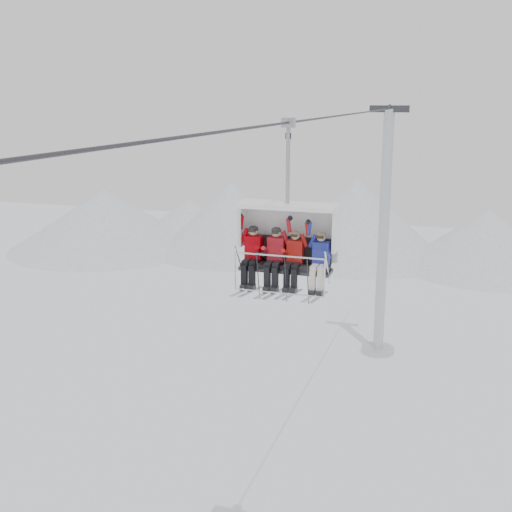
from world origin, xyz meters
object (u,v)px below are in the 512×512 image
(chairlift_carrier, at_px, (288,234))
(skier_center_left, at_px, (275,255))
(skier_far_left, at_px, (252,254))
(skier_center_right, at_px, (294,258))
(skier_far_right, at_px, (320,260))
(lift_tower_right, at_px, (383,252))

(chairlift_carrier, distance_m, skier_center_left, 0.61)
(skier_far_left, xyz_separation_m, skier_center_right, (1.04, -0.01, -0.03))
(chairlift_carrier, bearing_deg, skier_far_right, -20.11)
(chairlift_carrier, bearing_deg, skier_center_right, -53.85)
(skier_center_left, bearing_deg, skier_far_right, -0.34)
(chairlift_carrier, xyz_separation_m, skier_center_right, (0.23, -0.31, -0.49))
(skier_far_right, bearing_deg, lift_tower_right, 92.45)
(lift_tower_right, relative_size, chairlift_carrier, 3.38)
(chairlift_carrier, distance_m, skier_center_right, 0.62)
(lift_tower_right, bearing_deg, chairlift_carrier, -90.00)
(lift_tower_right, relative_size, skier_far_left, 7.99)
(lift_tower_right, bearing_deg, skier_far_right, -87.55)
(lift_tower_right, xyz_separation_m, chairlift_carrier, (0.00, -19.49, 4.89))
(skier_far_right, bearing_deg, skier_far_left, 179.77)
(chairlift_carrier, xyz_separation_m, skier_far_left, (-0.81, -0.30, -0.47))
(skier_center_left, xyz_separation_m, skier_center_right, (0.47, -0.01, -0.03))
(lift_tower_right, height_order, skier_far_left, lift_tower_right)
(skier_center_right, relative_size, skier_far_right, 1.00)
(skier_center_right, xyz_separation_m, skier_far_right, (0.62, 0.00, 0.00))
(skier_center_left, distance_m, skier_center_right, 0.47)
(lift_tower_right, distance_m, skier_far_right, 20.31)
(lift_tower_right, xyz_separation_m, skier_far_left, (-0.81, -19.80, 4.42))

